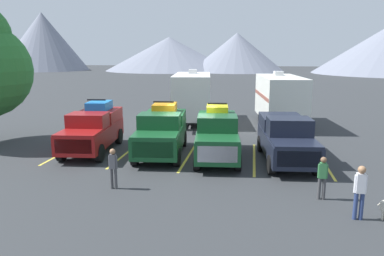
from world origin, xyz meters
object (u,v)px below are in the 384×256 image
at_px(pickup_truck_d, 286,138).
at_px(person_a, 113,166).
at_px(camper_trailer_a, 192,95).
at_px(pickup_truck_c, 217,134).
at_px(camper_trailer_b, 280,98).
at_px(person_b, 323,175).
at_px(pickup_truck_b, 162,131).
at_px(pickup_truck_a, 93,128).
at_px(person_c, 360,189).

bearing_deg(pickup_truck_d, person_a, -144.49).
distance_m(pickup_truck_d, camper_trailer_a, 10.90).
distance_m(pickup_truck_d, person_a, 8.17).
bearing_deg(pickup_truck_c, camper_trailer_b, 67.99).
bearing_deg(person_b, person_a, -178.59).
xyz_separation_m(pickup_truck_b, pickup_truck_c, (2.79, -0.17, 0.00)).
height_order(pickup_truck_b, person_a, pickup_truck_b).
bearing_deg(pickup_truck_a, pickup_truck_c, -2.40).
height_order(pickup_truck_c, pickup_truck_d, pickup_truck_c).
xyz_separation_m(pickup_truck_d, person_b, (0.88, -4.56, -0.24)).
bearing_deg(pickup_truck_d, camper_trailer_b, 88.09).
distance_m(pickup_truck_a, camper_trailer_a, 9.57).
bearing_deg(pickup_truck_b, camper_trailer_a, 89.34).
bearing_deg(pickup_truck_a, person_c, -29.32).
bearing_deg(pickup_truck_d, pickup_truck_c, 178.38).
xyz_separation_m(pickup_truck_b, person_c, (7.72, -6.30, -0.19)).
height_order(pickup_truck_a, person_b, pickup_truck_a).
bearing_deg(pickup_truck_a, pickup_truck_b, -1.55).
bearing_deg(person_b, pickup_truck_d, 100.90).
distance_m(person_a, person_c, 8.45).
relative_size(pickup_truck_c, person_c, 3.26).
bearing_deg(camper_trailer_b, pickup_truck_a, -139.77).
height_order(pickup_truck_b, person_b, pickup_truck_b).
relative_size(pickup_truck_b, pickup_truck_d, 0.97).
distance_m(pickup_truck_c, person_c, 7.87).
xyz_separation_m(pickup_truck_d, person_c, (1.71, -6.04, -0.13)).
height_order(pickup_truck_b, camper_trailer_b, camper_trailer_b).
xyz_separation_m(camper_trailer_a, camper_trailer_b, (6.21, -0.31, -0.03)).
bearing_deg(person_a, person_c, -8.79).
relative_size(pickup_truck_c, person_b, 3.65).
xyz_separation_m(pickup_truck_b, camper_trailer_a, (0.10, 8.85, 0.81)).
distance_m(camper_trailer_b, person_b, 13.42).
relative_size(pickup_truck_b, person_a, 3.51).
distance_m(pickup_truck_c, person_b, 6.21).
relative_size(camper_trailer_b, person_a, 5.06).
height_order(pickup_truck_a, pickup_truck_c, pickup_truck_a).
distance_m(pickup_truck_b, person_a, 5.05).
bearing_deg(pickup_truck_a, pickup_truck_d, -2.14).
bearing_deg(camper_trailer_b, pickup_truck_d, -91.91).
height_order(camper_trailer_a, camper_trailer_b, camper_trailer_a).
relative_size(camper_trailer_a, camper_trailer_b, 0.99).
bearing_deg(pickup_truck_d, pickup_truck_a, 177.86).
xyz_separation_m(pickup_truck_c, pickup_truck_d, (3.23, -0.09, -0.06)).
xyz_separation_m(pickup_truck_c, camper_trailer_a, (-2.69, 9.03, 0.81)).
bearing_deg(person_b, pickup_truck_a, 155.02).
height_order(pickup_truck_c, person_c, pickup_truck_c).
height_order(camper_trailer_a, person_a, camper_trailer_a).
height_order(pickup_truck_b, pickup_truck_c, pickup_truck_b).
xyz_separation_m(pickup_truck_b, pickup_truck_d, (6.02, -0.26, -0.06)).
relative_size(pickup_truck_b, pickup_truck_c, 0.97).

